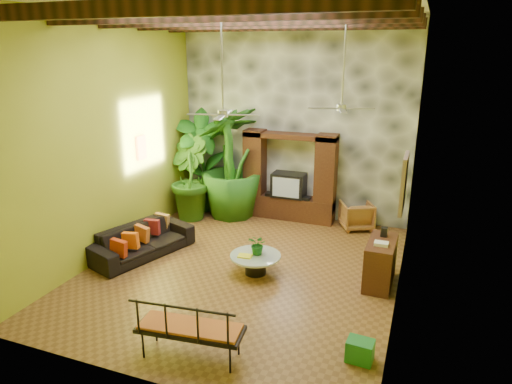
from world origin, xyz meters
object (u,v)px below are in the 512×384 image
at_px(ceiling_fan_back, 342,97).
at_px(tall_plant_c, 231,163).
at_px(tall_plant_a, 202,161).
at_px(tall_plant_b, 188,178).
at_px(entertainment_center, 289,183).
at_px(wicker_armchair, 356,215).
at_px(iron_bench, 188,327).
at_px(sofa, 142,241).
at_px(ceiling_fan_front, 223,102).
at_px(coffee_table, 255,261).
at_px(side_console, 380,262).
at_px(green_bin, 360,351).

xyz_separation_m(ceiling_fan_back, tall_plant_c, (-3.08, 1.61, -1.95)).
relative_size(ceiling_fan_back, tall_plant_a, 0.67).
xyz_separation_m(ceiling_fan_back, tall_plant_b, (-4.07, 1.06, -2.31)).
bearing_deg(tall_plant_c, entertainment_center, 12.45).
height_order(wicker_armchair, iron_bench, iron_bench).
xyz_separation_m(tall_plant_a, tall_plant_c, (0.93, -0.13, 0.07)).
distance_m(sofa, iron_bench, 3.81).
bearing_deg(ceiling_fan_front, wicker_armchair, 59.99).
relative_size(ceiling_fan_front, sofa, 0.82).
xyz_separation_m(ceiling_fan_front, coffee_table, (0.50, 0.31, -3.15)).
distance_m(entertainment_center, coffee_table, 3.31).
bearing_deg(side_console, coffee_table, -167.71).
xyz_separation_m(ceiling_fan_back, wicker_armchair, (0.19, 1.84, -3.06)).
xyz_separation_m(entertainment_center, coffee_table, (0.30, -3.22, -0.71)).
bearing_deg(sofa, side_console, -65.05).
xyz_separation_m(iron_bench, side_console, (2.31, 3.27, -0.10)).
bearing_deg(wicker_armchair, tall_plant_c, -22.60).
relative_size(entertainment_center, ceiling_fan_back, 1.29).
bearing_deg(tall_plant_a, iron_bench, -64.73).
xyz_separation_m(ceiling_fan_front, sofa, (-2.10, 0.25, -3.07)).
bearing_deg(tall_plant_a, ceiling_fan_back, -23.39).
relative_size(tall_plant_a, side_console, 2.53).
xyz_separation_m(entertainment_center, tall_plant_c, (-1.48, -0.33, 0.49)).
relative_size(sofa, tall_plant_b, 1.04).
xyz_separation_m(entertainment_center, wicker_armchair, (1.79, -0.10, -0.63)).
xyz_separation_m(coffee_table, iron_bench, (0.04, -2.81, 0.28)).
bearing_deg(green_bin, tall_plant_c, 130.36).
bearing_deg(tall_plant_b, tall_plant_c, 29.26).
distance_m(tall_plant_c, iron_bench, 6.06).
relative_size(entertainment_center, wicker_armchair, 3.21).
bearing_deg(tall_plant_c, coffee_table, -58.42).
xyz_separation_m(wicker_armchair, iron_bench, (-1.45, -5.94, 0.20)).
height_order(entertainment_center, ceiling_fan_back, ceiling_fan_back).
bearing_deg(side_console, ceiling_fan_front, -163.55).
bearing_deg(iron_bench, ceiling_fan_back, 66.47).
xyz_separation_m(sofa, iron_bench, (2.64, -2.75, 0.20)).
height_order(tall_plant_b, side_console, tall_plant_b).
bearing_deg(tall_plant_c, wicker_armchair, 4.06).
height_order(tall_plant_c, iron_bench, tall_plant_c).
distance_m(sofa, wicker_armchair, 5.19).
distance_m(sofa, coffee_table, 2.60).
relative_size(sofa, wicker_armchair, 3.03).
bearing_deg(ceiling_fan_back, tall_plant_b, 165.42).
height_order(tall_plant_b, coffee_table, tall_plant_b).
relative_size(wicker_armchair, tall_plant_b, 0.34).
distance_m(tall_plant_a, tall_plant_c, 0.95).
xyz_separation_m(sofa, coffee_table, (2.60, 0.07, -0.07)).
bearing_deg(iron_bench, green_bin, 13.62).
bearing_deg(entertainment_center, tall_plant_c, -167.55).
relative_size(ceiling_fan_front, ceiling_fan_back, 1.00).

